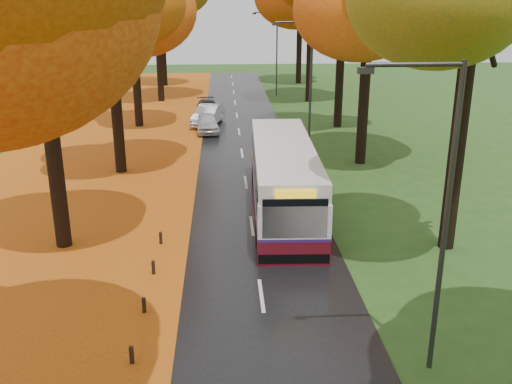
{
  "coord_description": "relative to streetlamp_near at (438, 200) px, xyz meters",
  "views": [
    {
      "loc": [
        -1.15,
        -4.52,
        9.31
      ],
      "look_at": [
        0.0,
        15.0,
        2.6
      ],
      "focal_mm": 40.0,
      "sensor_mm": 36.0,
      "label": 1
    }
  ],
  "objects": [
    {
      "name": "road",
      "position": [
        -3.95,
        17.0,
        -4.69
      ],
      "size": [
        6.5,
        90.0,
        0.04
      ],
      "primitive_type": "cube",
      "color": "black",
      "rests_on": "ground"
    },
    {
      "name": "centre_line",
      "position": [
        -3.95,
        17.0,
        -4.67
      ],
      "size": [
        0.12,
        90.0,
        0.01
      ],
      "primitive_type": "cube",
      "color": "silver",
      "rests_on": "road"
    },
    {
      "name": "leaf_verge",
      "position": [
        -12.95,
        17.0,
        -4.7
      ],
      "size": [
        12.0,
        90.0,
        0.02
      ],
      "primitive_type": "cube",
      "color": "maroon",
      "rests_on": "ground"
    },
    {
      "name": "leaf_drift",
      "position": [
        -7.0,
        17.0,
        -4.67
      ],
      "size": [
        0.9,
        90.0,
        0.01
      ],
      "primitive_type": "cube",
      "color": "orange",
      "rests_on": "road"
    },
    {
      "name": "streetlamp_near",
      "position": [
        0.0,
        0.0,
        0.0
      ],
      "size": [
        2.45,
        0.18,
        8.0
      ],
      "color": "#333538",
      "rests_on": "ground"
    },
    {
      "name": "streetlamp_mid",
      "position": [
        0.0,
        22.0,
        0.0
      ],
      "size": [
        2.45,
        0.18,
        8.0
      ],
      "color": "#333538",
      "rests_on": "ground"
    },
    {
      "name": "streetlamp_far",
      "position": [
        0.0,
        44.0,
        0.0
      ],
      "size": [
        2.45,
        0.18,
        8.0
      ],
      "color": "#333538",
      "rests_on": "ground"
    },
    {
      "name": "bus",
      "position": [
        -2.43,
        11.82,
        -3.07
      ],
      "size": [
        3.05,
        11.71,
        3.06
      ],
      "rotation": [
        0.0,
        0.0,
        -0.03
      ],
      "color": "#5A0E19",
      "rests_on": "road"
    },
    {
      "name": "car_white",
      "position": [
        -6.24,
        28.03,
        -4.0
      ],
      "size": [
        1.9,
        4.05,
        1.34
      ],
      "primitive_type": "imported",
      "rotation": [
        0.0,
        0.0,
        0.08
      ],
      "color": "silver",
      "rests_on": "road"
    },
    {
      "name": "car_silver",
      "position": [
        -6.21,
        30.49,
        -3.93
      ],
      "size": [
        2.69,
        4.79,
        1.49
      ],
      "primitive_type": "imported",
      "rotation": [
        0.0,
        0.0,
        -0.26
      ],
      "color": "#A6AAAE",
      "rests_on": "road"
    },
    {
      "name": "car_dark",
      "position": [
        -6.3,
        34.3,
        -4.07
      ],
      "size": [
        2.18,
        4.34,
        1.21
      ],
      "primitive_type": "imported",
      "rotation": [
        0.0,
        0.0,
        0.12
      ],
      "color": "black",
      "rests_on": "road"
    }
  ]
}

